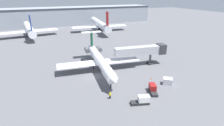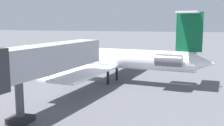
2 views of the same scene
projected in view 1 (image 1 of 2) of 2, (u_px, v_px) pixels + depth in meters
name	position (u px, v px, depth m)	size (l,w,h in m)	color
ground_plane	(94.00, 77.00, 51.70)	(400.00, 400.00, 0.10)	#5B5B60
regional_jet	(99.00, 59.00, 54.79)	(25.46, 30.72, 9.70)	white
jet_bridge	(144.00, 51.00, 58.22)	(17.41, 5.16, 6.65)	#ADADB2
ground_crew_marshaller	(110.00, 95.00, 40.58)	(0.46, 0.36, 1.69)	black
baggage_tug_lead	(153.00, 89.00, 43.25)	(2.77, 4.23, 1.90)	#262628
baggage_tug_trailing	(142.00, 100.00, 38.62)	(4.23, 2.47, 1.90)	#262628
cargo_container_uld	(168.00, 81.00, 46.99)	(2.97, 2.90, 1.69)	silver
traffic_cone_near	(151.00, 78.00, 49.97)	(0.36, 0.36, 0.55)	orange
terminal_building	(53.00, 17.00, 130.90)	(151.08, 19.17, 12.42)	#8C939E
parked_airliner_west_end	(29.00, 29.00, 97.13)	(29.97, 35.39, 13.04)	white
parked_airliner_west_mid	(100.00, 24.00, 111.11)	(34.39, 40.56, 13.39)	silver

